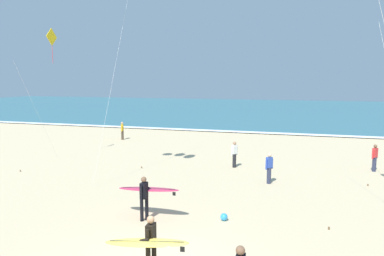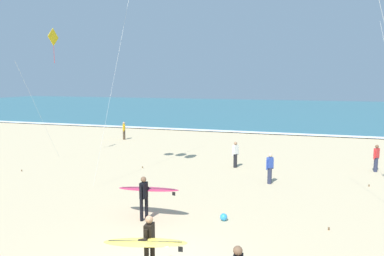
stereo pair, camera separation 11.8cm
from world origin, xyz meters
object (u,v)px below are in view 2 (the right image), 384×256
beach_ball (224,217)px  surfer_trailing (147,242)px  surfer_third (146,192)px  bystander_blue_top (270,168)px  bystander_yellow_top (124,130)px  kite_diamond_golden_mid (52,42)px  bystander_red_top (376,158)px  bystander_white_top (235,154)px

beach_ball → surfer_trailing: bearing=-103.2°
surfer_third → bystander_blue_top: size_ratio=1.62×
bystander_yellow_top → kite_diamond_golden_mid: bearing=-93.5°
bystander_red_top → beach_ball: (-6.83, -9.84, -0.67)m
bystander_white_top → beach_ball: (1.14, -8.43, -0.67)m
bystander_white_top → beach_ball: 8.54m
bystander_yellow_top → beach_ball: bystander_yellow_top is taller
surfer_trailing → beach_ball: 4.80m
kite_diamond_golden_mid → bystander_yellow_top: (0.52, 8.43, -6.89)m
surfer_trailing → bystander_red_top: 16.46m
surfer_third → bystander_yellow_top: bearing=120.4°
surfer_trailing → bystander_yellow_top: bearing=119.4°
kite_diamond_golden_mid → bystander_white_top: (11.89, 1.14, -6.89)m
surfer_trailing → bystander_white_top: size_ratio=1.48×
surfer_third → kite_diamond_golden_mid: kite_diamond_golden_mid is taller
bystander_red_top → bystander_blue_top: bearing=-142.6°
bystander_blue_top → surfer_third: bearing=-123.3°
beach_ball → bystander_white_top: bearing=97.7°
bystander_yellow_top → surfer_trailing: bearing=-60.6°
bystander_red_top → bystander_yellow_top: same height
bystander_red_top → bystander_white_top: 8.09m
surfer_third → bystander_yellow_top: (-9.63, 16.40, -0.24)m
bystander_white_top → surfer_third: bearing=-100.9°
bystander_white_top → bystander_blue_top: bearing=-51.3°
surfer_third → bystander_red_top: bearing=47.3°
surfer_trailing → beach_ball: surfer_trailing is taller
surfer_trailing → bystander_blue_top: (2.26, 10.12, -0.24)m
surfer_trailing → kite_diamond_golden_mid: 18.12m
surfer_trailing → bystander_white_top: (-0.06, 13.02, -0.24)m
surfer_trailing → surfer_third: size_ratio=0.91×
bystander_blue_top → bystander_yellow_top: bearing=143.3°
bystander_white_top → beach_ball: bearing=-82.3°
bystander_blue_top → beach_ball: bystander_blue_top is taller
bystander_yellow_top → beach_ball: size_ratio=5.68×
surfer_third → bystander_white_top: bearing=79.1°
surfer_third → bystander_blue_top: 7.42m
beach_ball → bystander_red_top: bearing=55.3°
bystander_red_top → bystander_blue_top: same height
surfer_third → bystander_red_top: size_ratio=1.62×
kite_diamond_golden_mid → bystander_red_top: bearing=7.3°
surfer_third → bystander_white_top: 9.27m
bystander_red_top → bystander_white_top: bearing=-170.0°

